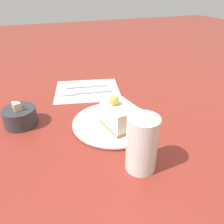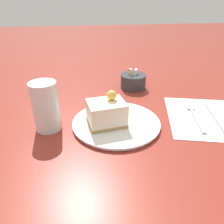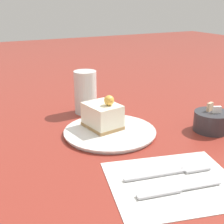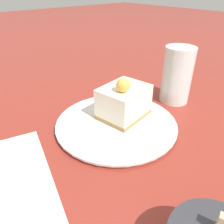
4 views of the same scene
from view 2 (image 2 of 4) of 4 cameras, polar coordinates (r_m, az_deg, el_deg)
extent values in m
plane|color=maroon|center=(0.57, 4.17, -4.61)|extent=(4.00, 4.00, 0.00)
cylinder|color=silver|center=(0.59, 1.12, -2.90)|extent=(0.22, 0.22, 0.01)
cylinder|color=silver|center=(0.58, 1.12, -2.64)|extent=(0.23, 0.23, 0.00)
cube|color=#AD8451|center=(0.57, -1.41, -2.71)|extent=(0.11, 0.09, 0.01)
cube|color=white|center=(0.55, -1.45, 0.05)|extent=(0.10, 0.09, 0.05)
sphere|color=#EFB747|center=(0.55, -0.10, 4.41)|extent=(0.03, 0.03, 0.03)
cube|color=white|center=(0.67, 23.06, -1.20)|extent=(0.26, 0.28, 0.00)
cube|color=#B2B2B7|center=(0.64, 21.39, -2.01)|extent=(0.03, 0.13, 0.00)
cube|color=#B2B2B7|center=(0.72, 19.47, 1.67)|extent=(0.03, 0.06, 0.00)
cube|color=#B2B2B7|center=(0.65, 26.57, -2.86)|extent=(0.03, 0.08, 0.00)
cube|color=#B2B2B7|center=(0.71, 24.33, 0.57)|extent=(0.02, 0.08, 0.00)
cylinder|color=#333338|center=(0.81, 5.57, 7.98)|extent=(0.09, 0.09, 0.05)
cube|color=#D8B28C|center=(0.80, 4.87, 10.33)|extent=(0.01, 0.02, 0.02)
cube|color=white|center=(0.81, 6.26, 10.34)|extent=(0.02, 0.02, 0.02)
cylinder|color=silver|center=(0.57, -16.89, 1.39)|extent=(0.07, 0.07, 0.13)
camera|label=1|loc=(0.80, -43.00, 24.70)|focal=35.00mm
camera|label=3|loc=(0.75, 72.37, 10.49)|focal=50.00mm
camera|label=4|loc=(0.82, 16.47, 23.24)|focal=35.00mm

